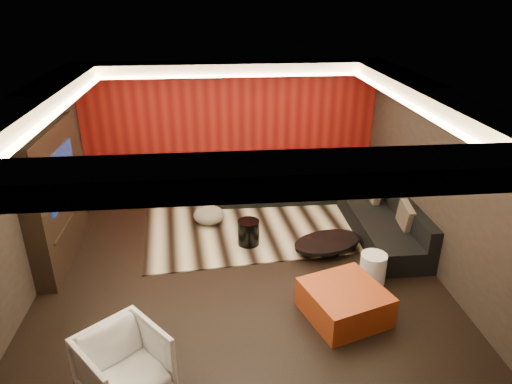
{
  "coord_description": "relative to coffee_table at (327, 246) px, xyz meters",
  "views": [
    {
      "loc": [
        -0.35,
        -6.1,
        4.08
      ],
      "look_at": [
        0.3,
        0.6,
        1.05
      ],
      "focal_mm": 32.0,
      "sensor_mm": 36.0,
      "label": 1
    }
  ],
  "objects": [
    {
      "name": "floor",
      "position": [
        -1.47,
        -0.35,
        -0.13
      ],
      "size": [
        6.0,
        6.0,
        0.02
      ],
      "primitive_type": "cube",
      "color": "black",
      "rests_on": "ground"
    },
    {
      "name": "ceiling",
      "position": [
        -1.47,
        -0.35,
        2.69
      ],
      "size": [
        6.0,
        6.0,
        0.02
      ],
      "primitive_type": "cube",
      "color": "silver",
      "rests_on": "ground"
    },
    {
      "name": "wall_back",
      "position": [
        -1.47,
        2.66,
        1.28
      ],
      "size": [
        6.0,
        0.02,
        2.8
      ],
      "primitive_type": "cube",
      "color": "black",
      "rests_on": "ground"
    },
    {
      "name": "wall_left",
      "position": [
        -4.48,
        -0.35,
        1.28
      ],
      "size": [
        0.02,
        6.0,
        2.8
      ],
      "primitive_type": "cube",
      "color": "black",
      "rests_on": "ground"
    },
    {
      "name": "wall_right",
      "position": [
        1.54,
        -0.35,
        1.28
      ],
      "size": [
        0.02,
        6.0,
        2.8
      ],
      "primitive_type": "cube",
      "color": "black",
      "rests_on": "ground"
    },
    {
      "name": "red_feature_wall",
      "position": [
        -1.47,
        2.62,
        1.28
      ],
      "size": [
        5.98,
        0.05,
        2.78
      ],
      "primitive_type": "cube",
      "color": "#6B0C0A",
      "rests_on": "ground"
    },
    {
      "name": "soffit_back",
      "position": [
        -1.47,
        2.35,
        2.57
      ],
      "size": [
        6.0,
        0.6,
        0.22
      ],
      "primitive_type": "cube",
      "color": "silver",
      "rests_on": "ground"
    },
    {
      "name": "soffit_front",
      "position": [
        -1.47,
        -3.05,
        2.57
      ],
      "size": [
        6.0,
        0.6,
        0.22
      ],
      "primitive_type": "cube",
      "color": "silver",
      "rests_on": "ground"
    },
    {
      "name": "soffit_left",
      "position": [
        -4.17,
        -0.35,
        2.57
      ],
      "size": [
        0.6,
        4.8,
        0.22
      ],
      "primitive_type": "cube",
      "color": "silver",
      "rests_on": "ground"
    },
    {
      "name": "soffit_right",
      "position": [
        1.23,
        -0.35,
        2.57
      ],
      "size": [
        0.6,
        4.8,
        0.22
      ],
      "primitive_type": "cube",
      "color": "silver",
      "rests_on": "ground"
    },
    {
      "name": "cove_back",
      "position": [
        -1.47,
        2.01,
        2.48
      ],
      "size": [
        4.8,
        0.08,
        0.04
      ],
      "primitive_type": "cube",
      "color": "#FFD899",
      "rests_on": "ground"
    },
    {
      "name": "cove_front",
      "position": [
        -1.47,
        -2.71,
        2.48
      ],
      "size": [
        4.8,
        0.08,
        0.04
      ],
      "primitive_type": "cube",
      "color": "#FFD899",
      "rests_on": "ground"
    },
    {
      "name": "cove_left",
      "position": [
        -3.83,
        -0.35,
        2.48
      ],
      "size": [
        0.08,
        4.8,
        0.04
      ],
      "primitive_type": "cube",
      "color": "#FFD899",
      "rests_on": "ground"
    },
    {
      "name": "cove_right",
      "position": [
        0.89,
        -0.35,
        2.48
      ],
      "size": [
        0.08,
        4.8,
        0.04
      ],
      "primitive_type": "cube",
      "color": "#FFD899",
      "rests_on": "ground"
    },
    {
      "name": "tv_surround",
      "position": [
        -4.32,
        0.25,
        0.98
      ],
      "size": [
        0.3,
        2.0,
        2.2
      ],
      "primitive_type": "cube",
      "color": "black",
      "rests_on": "ground"
    },
    {
      "name": "tv_screen",
      "position": [
        -4.16,
        0.25,
        1.33
      ],
      "size": [
        0.04,
        1.3,
        0.8
      ],
      "primitive_type": "cube",
      "color": "black",
      "rests_on": "ground"
    },
    {
      "name": "tv_shelf",
      "position": [
        -4.16,
        0.25,
        0.58
      ],
      "size": [
        0.04,
        1.6,
        0.04
      ],
      "primitive_type": "cube",
      "color": "black",
      "rests_on": "ground"
    },
    {
      "name": "rug",
      "position": [
        -1.16,
        1.25,
        -0.11
      ],
      "size": [
        4.26,
        3.36,
        0.02
      ],
      "primitive_type": "cube",
      "rotation": [
        0.0,
        0.0,
        0.09
      ],
      "color": "beige",
      "rests_on": "floor"
    },
    {
      "name": "coffee_table",
      "position": [
        0.0,
        0.0,
        0.0
      ],
      "size": [
        1.52,
        1.52,
        0.2
      ],
      "primitive_type": "cylinder",
      "rotation": [
        0.0,
        0.0,
        0.33
      ],
      "color": "black",
      "rests_on": "rug"
    },
    {
      "name": "drum_stool",
      "position": [
        -1.29,
        0.38,
        0.12
      ],
      "size": [
        0.46,
        0.46,
        0.44
      ],
      "primitive_type": "cylinder",
      "rotation": [
        0.0,
        0.0,
        0.28
      ],
      "color": "black",
      "rests_on": "rug"
    },
    {
      "name": "striped_pouf",
      "position": [
        -1.97,
        1.21,
        0.06
      ],
      "size": [
        0.73,
        0.73,
        0.32
      ],
      "primitive_type": "ellipsoid",
      "rotation": [
        0.0,
        0.0,
        -0.32
      ],
      "color": "beige",
      "rests_on": "rug"
    },
    {
      "name": "white_side_table",
      "position": [
        0.47,
        -0.91,
        0.12
      ],
      "size": [
        0.51,
        0.51,
        0.49
      ],
      "primitive_type": "cylinder",
      "rotation": [
        0.0,
        0.0,
        -0.41
      ],
      "color": "white",
      "rests_on": "floor"
    },
    {
      "name": "orange_ottoman",
      "position": [
        -0.16,
        -1.61,
        0.1
      ],
      "size": [
        1.24,
        1.24,
        0.43
      ],
      "primitive_type": "cube",
      "rotation": [
        0.0,
        0.0,
        0.32
      ],
      "color": "#984513",
      "rests_on": "floor"
    },
    {
      "name": "armchair",
      "position": [
        -2.88,
        -2.63,
        0.26
      ],
      "size": [
        1.15,
        1.16,
        0.76
      ],
      "primitive_type": "imported",
      "rotation": [
        0.0,
        0.0,
        0.69
      ],
      "color": "white",
      "rests_on": "floor"
    },
    {
      "name": "sectional_sofa",
      "position": [
        0.26,
        1.52,
        0.14
      ],
      "size": [
        3.65,
        3.5,
        0.75
      ],
      "color": "black",
      "rests_on": "floor"
    },
    {
      "name": "throw_pillows",
      "position": [
        0.27,
        1.54,
        0.5
      ],
      "size": [
        3.32,
        2.73,
        0.5
      ],
      "color": "tan",
      "rests_on": "sectional_sofa"
    }
  ]
}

